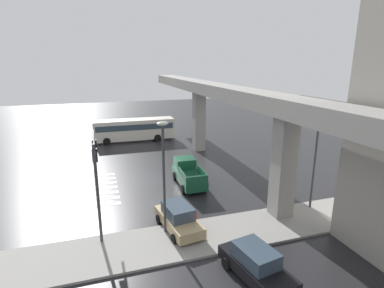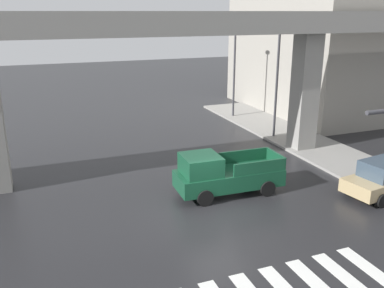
{
  "view_description": "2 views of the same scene",
  "coord_description": "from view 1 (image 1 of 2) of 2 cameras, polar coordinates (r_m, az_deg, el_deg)",
  "views": [
    {
      "loc": [
        25.4,
        -5.21,
        10.54
      ],
      "look_at": [
        0.38,
        2.76,
        3.43
      ],
      "focal_mm": 28.35,
      "sensor_mm": 36.0,
      "label": 1
    },
    {
      "loc": [
        -6.79,
        -14.61,
        8.38
      ],
      "look_at": [
        0.24,
        3.54,
        2.21
      ],
      "focal_mm": 39.21,
      "sensor_mm": 36.0,
      "label": 2
    }
  ],
  "objects": [
    {
      "name": "city_bus",
      "position": [
        42.41,
        -10.82,
        2.88
      ],
      "size": [
        2.9,
        10.83,
        2.99
      ],
      "color": "beige",
      "rests_on": "ground"
    },
    {
      "name": "pickup_truck",
      "position": [
        26.96,
        -0.74,
        -5.6
      ],
      "size": [
        5.15,
        2.2,
        2.08
      ],
      "color": "#14472D",
      "rests_on": "ground"
    },
    {
      "name": "fire_hydrant",
      "position": [
        20.79,
        0.64,
        -13.93
      ],
      "size": [
        0.24,
        0.24,
        0.85
      ],
      "color": "red",
      "rests_on": "ground"
    },
    {
      "name": "traffic_signal_mast",
      "position": [
        19.61,
        -17.67,
        -3.89
      ],
      "size": [
        6.49,
        0.32,
        6.2
      ],
      "color": "#38383D",
      "rests_on": "ground"
    },
    {
      "name": "sidewalk_east",
      "position": [
        20.15,
        6.3,
        -16.22
      ],
      "size": [
        4.0,
        36.0,
        0.15
      ],
      "primitive_type": "cube",
      "color": "gray",
      "rests_on": "ground"
    },
    {
      "name": "sedan_black",
      "position": [
        16.48,
        11.95,
        -21.22
      ],
      "size": [
        4.54,
        2.52,
        1.72
      ],
      "color": "black",
      "rests_on": "ground"
    },
    {
      "name": "street_lamp_mid_block",
      "position": [
        23.04,
        22.31,
        -1.06
      ],
      "size": [
        0.44,
        0.7,
        7.24
      ],
      "color": "#38383D",
      "rests_on": "ground"
    },
    {
      "name": "sedan_tan",
      "position": [
        20.07,
        -2.59,
        -13.72
      ],
      "size": [
        4.51,
        2.43,
        1.72
      ],
      "color": "tan",
      "rests_on": "ground"
    },
    {
      "name": "crosswalk_stripes",
      "position": [
        27.5,
        -16.75,
        -8.05
      ],
      "size": [
        7.15,
        2.8,
        0.01
      ],
      "color": "silver",
      "rests_on": "ground"
    },
    {
      "name": "street_lamp_near_corner",
      "position": [
        18.23,
        -5.36,
        -4.07
      ],
      "size": [
        0.44,
        0.7,
        7.24
      ],
      "color": "#38383D",
      "rests_on": "ground"
    },
    {
      "name": "elevated_overpass",
      "position": [
        28.19,
        7.25,
        8.32
      ],
      "size": [
        53.11,
        2.51,
        8.39
      ],
      "color": "gray",
      "rests_on": "ground"
    },
    {
      "name": "ground_plane",
      "position": [
        27.99,
        -5.66,
        -7.04
      ],
      "size": [
        120.0,
        120.0,
        0.0
      ],
      "primitive_type": "plane",
      "color": "#232326"
    }
  ]
}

